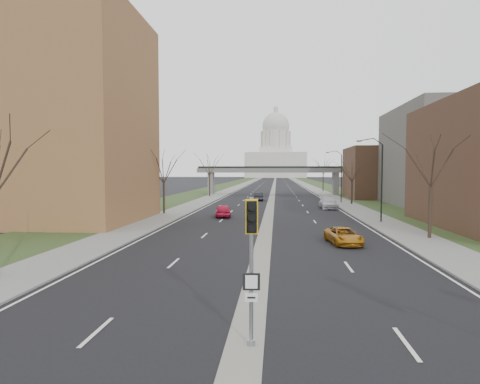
# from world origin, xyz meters

# --- Properties ---
(ground) EXTENTS (700.00, 700.00, 0.00)m
(ground) POSITION_xyz_m (0.00, 0.00, 0.00)
(ground) COLOR black
(ground) RESTS_ON ground
(road_surface) EXTENTS (20.00, 600.00, 0.01)m
(road_surface) POSITION_xyz_m (0.00, 150.00, 0.01)
(road_surface) COLOR black
(road_surface) RESTS_ON ground
(median_strip) EXTENTS (1.20, 600.00, 0.02)m
(median_strip) POSITION_xyz_m (0.00, 150.00, 0.00)
(median_strip) COLOR gray
(median_strip) RESTS_ON ground
(sidewalk_right) EXTENTS (4.00, 600.00, 0.12)m
(sidewalk_right) POSITION_xyz_m (12.00, 150.00, 0.06)
(sidewalk_right) COLOR gray
(sidewalk_right) RESTS_ON ground
(sidewalk_left) EXTENTS (4.00, 600.00, 0.12)m
(sidewalk_left) POSITION_xyz_m (-12.00, 150.00, 0.06)
(sidewalk_left) COLOR gray
(sidewalk_left) RESTS_ON ground
(grass_verge_right) EXTENTS (8.00, 600.00, 0.10)m
(grass_verge_right) POSITION_xyz_m (18.00, 150.00, 0.05)
(grass_verge_right) COLOR #293B1B
(grass_verge_right) RESTS_ON ground
(grass_verge_left) EXTENTS (8.00, 600.00, 0.10)m
(grass_verge_left) POSITION_xyz_m (-18.00, 150.00, 0.05)
(grass_verge_left) COLOR #293B1B
(grass_verge_left) RESTS_ON ground
(apartment_building) EXTENTS (25.00, 16.00, 22.00)m
(apartment_building) POSITION_xyz_m (-26.00, 30.00, 11.00)
(apartment_building) COLOR olive
(apartment_building) RESTS_ON ground
(commercial_block_mid) EXTENTS (18.00, 22.00, 15.00)m
(commercial_block_mid) POSITION_xyz_m (28.00, 52.00, 7.50)
(commercial_block_mid) COLOR #5B5853
(commercial_block_mid) RESTS_ON ground
(commercial_block_far) EXTENTS (14.00, 14.00, 10.00)m
(commercial_block_far) POSITION_xyz_m (22.00, 70.00, 5.00)
(commercial_block_far) COLOR #4E3824
(commercial_block_far) RESTS_ON ground
(pedestrian_bridge) EXTENTS (34.00, 3.00, 6.45)m
(pedestrian_bridge) POSITION_xyz_m (0.00, 80.00, 4.84)
(pedestrian_bridge) COLOR slate
(pedestrian_bridge) RESTS_ON ground
(capitol) EXTENTS (48.00, 42.00, 55.75)m
(capitol) POSITION_xyz_m (0.00, 320.00, 18.60)
(capitol) COLOR silver
(capitol) RESTS_ON ground
(streetlight_mid) EXTENTS (2.61, 0.20, 8.70)m
(streetlight_mid) POSITION_xyz_m (10.99, 32.00, 6.95)
(streetlight_mid) COLOR black
(streetlight_mid) RESTS_ON sidewalk_right
(streetlight_far) EXTENTS (2.61, 0.20, 8.70)m
(streetlight_far) POSITION_xyz_m (10.99, 58.00, 6.95)
(streetlight_far) COLOR black
(streetlight_far) RESTS_ON sidewalk_right
(tree_left_b) EXTENTS (6.75, 6.75, 8.81)m
(tree_left_b) POSITION_xyz_m (-13.00, 38.00, 6.23)
(tree_left_b) COLOR #382B21
(tree_left_b) RESTS_ON sidewalk_left
(tree_left_c) EXTENTS (7.65, 7.65, 9.99)m
(tree_left_c) POSITION_xyz_m (-13.00, 72.00, 7.04)
(tree_left_c) COLOR #382B21
(tree_left_c) RESTS_ON sidewalk_left
(tree_right_a) EXTENTS (7.20, 7.20, 9.40)m
(tree_right_a) POSITION_xyz_m (13.00, 22.00, 6.64)
(tree_right_a) COLOR #382B21
(tree_right_a) RESTS_ON sidewalk_right
(tree_right_b) EXTENTS (6.30, 6.30, 8.22)m
(tree_right_b) POSITION_xyz_m (13.00, 55.00, 5.82)
(tree_right_b) COLOR #382B21
(tree_right_b) RESTS_ON sidewalk_right
(tree_right_c) EXTENTS (7.65, 7.65, 9.99)m
(tree_right_c) POSITION_xyz_m (13.00, 95.00, 7.04)
(tree_right_c) COLOR #382B21
(tree_right_c) RESTS_ON sidewalk_right
(signal_pole_median) EXTENTS (0.53, 0.75, 4.58)m
(signal_pole_median) POSITION_xyz_m (0.22, 1.21, 3.19)
(signal_pole_median) COLOR gray
(signal_pole_median) RESTS_ON ground
(car_left_near) EXTENTS (2.36, 4.62, 1.51)m
(car_left_near) POSITION_xyz_m (-5.29, 35.79, 0.75)
(car_left_near) COLOR #BC1538
(car_left_near) RESTS_ON ground
(car_left_far) EXTENTS (1.97, 4.79, 1.54)m
(car_left_far) POSITION_xyz_m (-2.34, 62.00, 0.77)
(car_left_far) COLOR black
(car_left_far) RESTS_ON ground
(car_right_near) EXTENTS (2.59, 4.62, 1.22)m
(car_right_near) POSITION_xyz_m (5.90, 19.25, 0.61)
(car_right_near) COLOR #AA6812
(car_right_near) RESTS_ON ground
(car_right_mid) EXTENTS (2.41, 5.54, 1.59)m
(car_right_mid) POSITION_xyz_m (8.32, 47.36, 0.79)
(car_right_mid) COLOR silver
(car_right_mid) RESTS_ON ground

